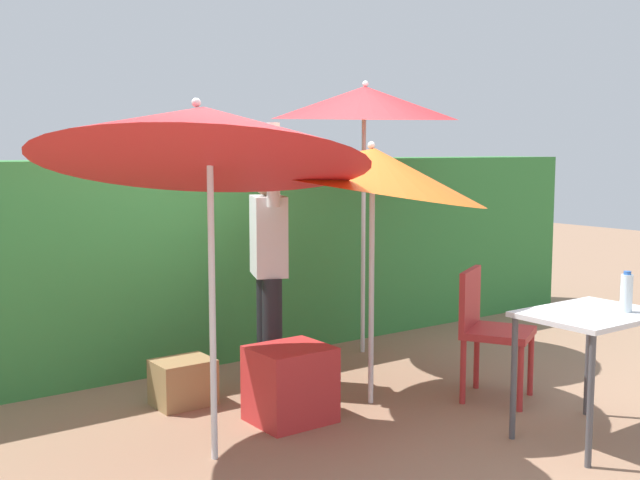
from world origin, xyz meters
name	(u,v)px	position (x,y,z in m)	size (l,w,h in m)	color
ground_plane	(347,411)	(0.00, 0.00, 0.00)	(24.00, 24.00, 0.00)	#937056
hedge_row	(213,258)	(0.00, 1.81, 0.81)	(8.00, 0.70, 1.62)	#38843D
umbrella_rainbow	(365,103)	(1.03, 1.10, 2.08)	(1.53, 1.54, 2.26)	silver
umbrella_orange	(203,136)	(-1.11, -0.17, 1.77)	(1.85, 1.81, 2.20)	silver
umbrella_yellow	(372,169)	(0.25, 0.06, 1.57)	(1.60, 1.58, 1.87)	silver
person_vendor	(269,259)	(-0.14, 0.72, 0.93)	(0.34, 0.54, 1.88)	black
chair_plastic	(488,325)	(0.95, -0.35, 0.51)	(0.60, 0.60, 0.89)	#B72D2D
cooler_box	(290,384)	(-0.40, 0.06, 0.24)	(0.48, 0.42, 0.48)	red
crate_cardboard	(183,382)	(-0.81, 0.75, 0.15)	(0.38, 0.30, 0.31)	#9E7A4C
folding_table	(591,328)	(0.85, -1.22, 0.67)	(0.80, 0.60, 0.76)	#4C4C51
bottle_water	(626,293)	(1.00, -1.34, 0.88)	(0.07, 0.07, 0.24)	silver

